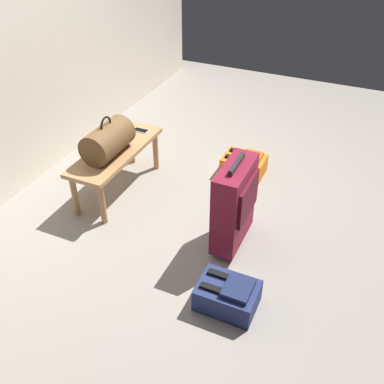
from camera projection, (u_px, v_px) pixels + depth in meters
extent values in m
plane|color=gray|center=(197.00, 215.00, 3.59)|extent=(6.60, 6.60, 0.00)
cube|color=silver|center=(4.00, 16.00, 3.30)|extent=(6.00, 0.10, 2.80)
cube|color=#A87A4C|center=(116.00, 151.00, 3.66)|extent=(1.00, 0.36, 0.04)
cylinder|color=#A87A4C|center=(102.00, 204.00, 3.41)|extent=(0.05, 0.05, 0.37)
cylinder|color=#A87A4C|center=(156.00, 151.00, 4.06)|extent=(0.05, 0.05, 0.37)
cylinder|color=#A87A4C|center=(75.00, 195.00, 3.50)|extent=(0.05, 0.05, 0.37)
cylinder|color=#A87A4C|center=(131.00, 145.00, 4.15)|extent=(0.05, 0.05, 0.37)
cylinder|color=brown|center=(108.00, 140.00, 3.50)|extent=(0.44, 0.26, 0.26)
torus|color=black|center=(106.00, 125.00, 3.42)|extent=(0.14, 0.02, 0.14)
cube|color=silver|center=(141.00, 130.00, 3.91)|extent=(0.07, 0.14, 0.01)
cube|color=black|center=(141.00, 130.00, 3.90)|extent=(0.06, 0.13, 0.00)
cube|color=maroon|center=(234.00, 204.00, 3.11)|extent=(0.47, 0.18, 0.63)
cube|color=#500E1C|center=(248.00, 199.00, 3.03)|extent=(0.38, 0.02, 0.28)
cube|color=#262628|center=(237.00, 164.00, 2.91)|extent=(0.26, 0.03, 0.04)
cylinder|color=black|center=(215.00, 251.00, 3.21)|extent=(0.02, 0.05, 0.05)
cylinder|color=black|center=(231.00, 225.00, 3.45)|extent=(0.02, 0.05, 0.05)
cube|color=navy|center=(227.00, 296.00, 2.79)|extent=(0.28, 0.38, 0.17)
cube|color=#182045|center=(238.00, 288.00, 2.71)|extent=(0.21, 0.17, 0.04)
cube|color=black|center=(215.00, 289.00, 2.71)|extent=(0.04, 0.19, 0.02)
cube|color=black|center=(222.00, 275.00, 2.81)|extent=(0.04, 0.19, 0.02)
cube|color=orange|center=(244.00, 165.00, 4.05)|extent=(0.28, 0.38, 0.17)
cube|color=#AD5514|center=(251.00, 157.00, 3.97)|extent=(0.21, 0.17, 0.04)
cube|color=black|center=(235.00, 158.00, 3.97)|extent=(0.04, 0.19, 0.02)
cube|color=black|center=(240.00, 152.00, 4.06)|extent=(0.04, 0.19, 0.02)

